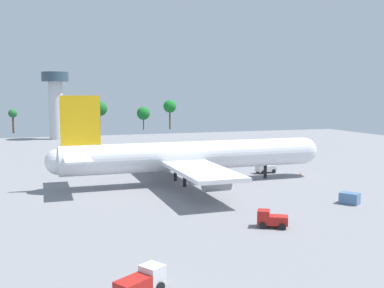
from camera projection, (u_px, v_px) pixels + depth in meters
ground_plane at (192, 183)px, 94.28m from camera, size 235.42×235.42×0.00m
cargo_airplane at (191, 156)px, 93.58m from camera, size 58.85×48.61×18.23m
maintenance_van at (271, 219)px, 62.67m from camera, size 4.59×3.85×2.39m
baggage_tug at (265, 168)px, 105.94m from camera, size 4.98×3.13×2.30m
cargo_loader at (142, 281)px, 41.63m from camera, size 5.29×4.33×2.38m
cargo_container_fore at (350, 198)px, 76.20m from camera, size 3.45×3.71×1.89m
safety_cone_nose at (300, 174)px, 103.39m from camera, size 0.41×0.41×0.59m
control_tower at (56, 98)px, 185.15m from camera, size 10.80×10.80×27.57m
tree_line_backdrop at (86, 110)px, 225.24m from camera, size 110.63×7.54×15.59m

